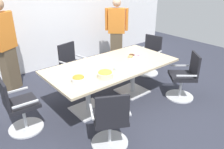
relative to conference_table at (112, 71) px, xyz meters
The scene contains 15 objects.
ground_plane 0.63m from the conference_table, ahead, with size 10.00×10.00×0.01m, color #2D303D.
back_wall 2.52m from the conference_table, 90.00° to the left, with size 8.00×0.10×2.80m, color white.
conference_table is the anchor object (origin of this frame).
office_chair_0 1.29m from the conference_table, 130.61° to the right, with size 0.73×0.73×0.91m.
office_chair_1 1.43m from the conference_table, 34.61° to the right, with size 0.76×0.76×0.91m.
office_chair_2 1.63m from the conference_table, 16.31° to the left, with size 0.64×0.64×0.91m.
office_chair_3 1.14m from the conference_table, 100.89° to the left, with size 0.64×0.64×0.91m.
office_chair_4 1.70m from the conference_table, behind, with size 0.57×0.57×0.91m.
person_standing_0 2.21m from the conference_table, 127.31° to the left, with size 0.56×0.42×1.87m.
person_standing_1 2.15m from the conference_table, 47.21° to the left, with size 0.50×0.48×1.70m.
snack_bowl_chips_yellow 0.58m from the conference_table, 141.22° to the right, with size 0.26×0.26×0.12m.
snack_bowl_chips_orange 0.88m from the conference_table, 166.27° to the right, with size 0.21×0.21×0.10m.
donut_platter 0.62m from the conference_table, ahead, with size 0.34×0.34×0.04m.
plate_stack 0.31m from the conference_table, 99.05° to the right, with size 0.22×0.22×0.05m.
napkin_pile 0.29m from the conference_table, 88.12° to the left, with size 0.16×0.16×0.06m, color white.
Camera 1 is at (-2.42, -2.92, 2.29)m, focal length 35.94 mm.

